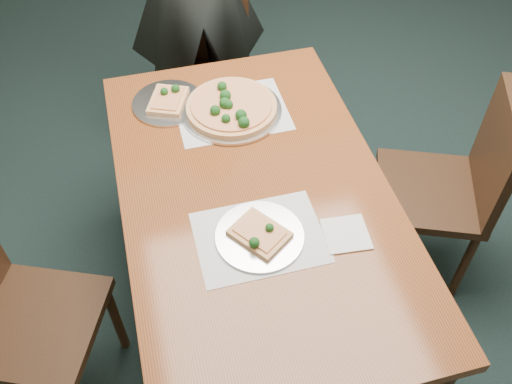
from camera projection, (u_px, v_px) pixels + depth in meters
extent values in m
plane|color=black|center=(302.00, 229.00, 2.76)|extent=(8.00, 8.00, 0.00)
cube|color=#622C13|center=(256.00, 196.00, 1.94)|extent=(0.90, 1.50, 0.04)
cylinder|color=black|center=(135.00, 156.00, 2.59)|extent=(0.07, 0.07, 0.70)
cylinder|color=black|center=(298.00, 127.00, 2.72)|extent=(0.07, 0.07, 0.70)
cube|color=black|center=(206.00, 83.00, 2.79)|extent=(0.51, 0.51, 0.04)
cylinder|color=black|center=(172.00, 144.00, 2.84)|extent=(0.04, 0.04, 0.43)
cylinder|color=black|center=(177.00, 98.00, 3.08)|extent=(0.04, 0.04, 0.43)
cylinder|color=black|center=(244.00, 143.00, 2.85)|extent=(0.04, 0.04, 0.43)
cylinder|color=black|center=(244.00, 97.00, 3.08)|extent=(0.04, 0.04, 0.43)
cube|color=black|center=(205.00, 18.00, 2.73)|extent=(0.42, 0.14, 0.44)
cube|color=black|center=(35.00, 325.00, 1.92)|extent=(0.55, 0.55, 0.04)
cylinder|color=black|center=(116.00, 319.00, 2.20)|extent=(0.04, 0.04, 0.43)
cylinder|color=black|center=(28.00, 307.00, 2.23)|extent=(0.04, 0.04, 0.43)
cube|color=black|center=(429.00, 192.00, 2.32)|extent=(0.55, 0.55, 0.04)
cylinder|color=black|center=(375.00, 193.00, 2.63)|extent=(0.04, 0.04, 0.43)
cylinder|color=black|center=(455.00, 201.00, 2.60)|extent=(0.04, 0.04, 0.43)
cylinder|color=black|center=(376.00, 257.00, 2.39)|extent=(0.04, 0.04, 0.43)
cylinder|color=black|center=(463.00, 266.00, 2.36)|extent=(0.04, 0.04, 0.43)
cube|color=black|center=(496.00, 155.00, 2.12)|extent=(0.19, 0.40, 0.44)
cube|color=white|center=(232.00, 112.00, 2.19)|extent=(0.42, 0.32, 0.00)
cube|color=white|center=(260.00, 237.00, 1.79)|extent=(0.40, 0.30, 0.00)
cylinder|color=silver|center=(232.00, 110.00, 2.18)|extent=(0.38, 0.38, 0.01)
cylinder|color=#D88D53|center=(232.00, 107.00, 2.17)|extent=(0.35, 0.35, 0.02)
cylinder|color=#FFD485|center=(231.00, 104.00, 2.16)|extent=(0.31, 0.31, 0.01)
sphere|color=#133F15|center=(226.00, 118.00, 2.09)|extent=(0.03, 0.03, 0.03)
sphere|color=#133F15|center=(215.00, 110.00, 2.11)|extent=(0.04, 0.04, 0.04)
sphere|color=#133F15|center=(225.00, 103.00, 2.14)|extent=(0.04, 0.04, 0.04)
sphere|color=#133F15|center=(244.00, 122.00, 2.07)|extent=(0.04, 0.04, 0.04)
sphere|color=#133F15|center=(222.00, 86.00, 2.21)|extent=(0.04, 0.04, 0.04)
sphere|color=#133F15|center=(225.00, 95.00, 2.17)|extent=(0.04, 0.04, 0.04)
sphere|color=#133F15|center=(241.00, 115.00, 2.09)|extent=(0.04, 0.04, 0.04)
sphere|color=#133F15|center=(229.00, 104.00, 2.14)|extent=(0.04, 0.04, 0.04)
sphere|color=#133F15|center=(225.00, 103.00, 2.14)|extent=(0.04, 0.04, 0.04)
cylinder|color=silver|center=(260.00, 236.00, 1.79)|extent=(0.28, 0.28, 0.01)
cube|color=#D88D53|center=(260.00, 234.00, 1.78)|extent=(0.20, 0.21, 0.02)
cube|color=#FFD485|center=(260.00, 231.00, 1.77)|extent=(0.16, 0.17, 0.01)
sphere|color=#133F15|center=(270.00, 228.00, 1.77)|extent=(0.03, 0.03, 0.03)
sphere|color=#133F15|center=(254.00, 242.00, 1.73)|extent=(0.03, 0.03, 0.03)
cylinder|color=silver|center=(168.00, 103.00, 2.22)|extent=(0.28, 0.28, 0.01)
cube|color=#D88D53|center=(168.00, 100.00, 2.21)|extent=(0.19, 0.21, 0.02)
cube|color=#FFD485|center=(168.00, 98.00, 2.20)|extent=(0.15, 0.17, 0.01)
sphere|color=#133F15|center=(164.00, 91.00, 2.21)|extent=(0.03, 0.03, 0.03)
sphere|color=#133F15|center=(175.00, 89.00, 2.22)|extent=(0.03, 0.03, 0.03)
cube|color=white|center=(346.00, 234.00, 1.80)|extent=(0.15, 0.15, 0.01)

